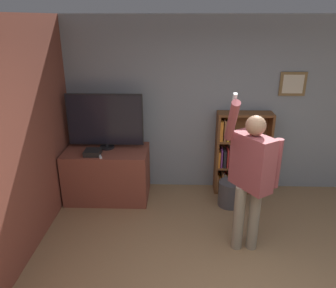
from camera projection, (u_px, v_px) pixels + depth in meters
The scene contains 9 objects.
wall_back at pixel (220, 107), 5.07m from camera, with size 6.73×0.09×2.70m.
wall_side_brick at pixel (31, 135), 3.89m from camera, with size 0.06×4.23×2.70m.
tv_ledge at pixel (108, 174), 5.05m from camera, with size 1.24×0.71×0.79m.
television at pixel (105, 121), 4.82m from camera, with size 1.12×0.22×0.84m.
game_console at pixel (93, 152), 4.72m from camera, with size 0.23×0.22×0.07m.
remote_loose at pixel (100, 156), 4.65m from camera, with size 0.09×0.14×0.02m.
bookshelf at pixel (237, 155), 5.16m from camera, with size 0.83×0.28×1.32m.
person at pixel (251, 172), 3.67m from camera, with size 0.64×0.59×1.97m.
waste_bin at pixel (230, 193), 4.89m from camera, with size 0.34×0.34×0.38m.
Camera 1 is at (-0.64, -2.29, 2.66)m, focal length 35.00 mm.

